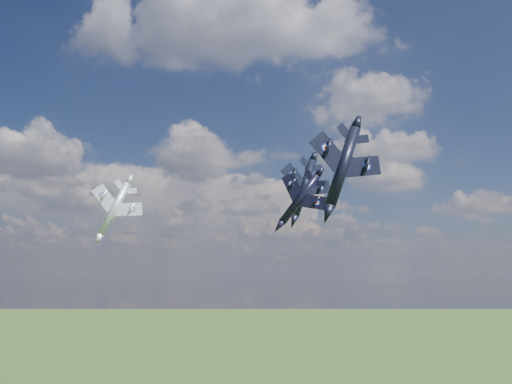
# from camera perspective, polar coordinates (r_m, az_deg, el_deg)

# --- Properties ---
(jet_lead_navy) EXTENTS (9.86, 13.22, 7.48)m
(jet_lead_navy) POSITION_cam_1_polar(r_m,az_deg,el_deg) (76.65, 5.03, -0.77)
(jet_lead_navy) COLOR black
(jet_right_navy) EXTENTS (16.49, 18.90, 7.00)m
(jet_right_navy) POSITION_cam_1_polar(r_m,az_deg,el_deg) (67.70, 9.90, 2.90)
(jet_right_navy) COLOR black
(jet_high_navy) EXTENTS (17.54, 19.57, 6.95)m
(jet_high_navy) POSITION_cam_1_polar(r_m,az_deg,el_deg) (96.22, 5.51, 0.49)
(jet_high_navy) COLOR black
(jet_left_silver) EXTENTS (16.21, 18.50, 7.46)m
(jet_left_silver) POSITION_cam_1_polar(r_m,az_deg,el_deg) (100.78, -15.89, -1.82)
(jet_left_silver) COLOR #B1B2BC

